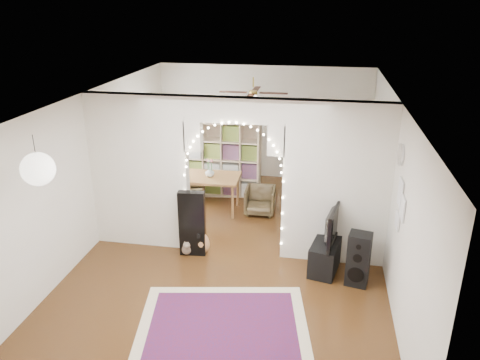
% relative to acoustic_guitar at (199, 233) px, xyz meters
% --- Properties ---
extents(floor, '(7.50, 7.50, 0.00)m').
position_rel_acoustic_guitar_xyz_m(floor, '(0.57, 0.25, -0.40)').
color(floor, black).
rests_on(floor, ground).
extents(ceiling, '(5.00, 7.50, 0.02)m').
position_rel_acoustic_guitar_xyz_m(ceiling, '(0.57, 0.25, 2.30)').
color(ceiling, white).
rests_on(ceiling, wall_back).
extents(wall_back, '(5.00, 0.02, 2.70)m').
position_rel_acoustic_guitar_xyz_m(wall_back, '(0.57, 4.00, 0.95)').
color(wall_back, silver).
rests_on(wall_back, floor).
extents(wall_front, '(5.00, 0.02, 2.70)m').
position_rel_acoustic_guitar_xyz_m(wall_front, '(0.57, -3.50, 0.95)').
color(wall_front, silver).
rests_on(wall_front, floor).
extents(wall_left, '(0.02, 7.50, 2.70)m').
position_rel_acoustic_guitar_xyz_m(wall_left, '(-1.93, 0.25, 0.95)').
color(wall_left, silver).
rests_on(wall_left, floor).
extents(wall_right, '(0.02, 7.50, 2.70)m').
position_rel_acoustic_guitar_xyz_m(wall_right, '(3.07, 0.25, 0.95)').
color(wall_right, silver).
rests_on(wall_right, floor).
extents(divider_wall, '(5.00, 0.20, 2.70)m').
position_rel_acoustic_guitar_xyz_m(divider_wall, '(0.57, 0.25, 1.02)').
color(divider_wall, silver).
rests_on(divider_wall, floor).
extents(fairy_lights, '(1.64, 0.04, 1.60)m').
position_rel_acoustic_guitar_xyz_m(fairy_lights, '(0.57, 0.12, 1.15)').
color(fairy_lights, '#FFEABF').
rests_on(fairy_lights, divider_wall).
extents(window, '(0.04, 1.20, 1.40)m').
position_rel_acoustic_guitar_xyz_m(window, '(-1.90, 2.05, 1.10)').
color(window, white).
rests_on(window, wall_left).
extents(wall_clock, '(0.03, 0.31, 0.31)m').
position_rel_acoustic_guitar_xyz_m(wall_clock, '(3.05, -0.35, 1.70)').
color(wall_clock, white).
rests_on(wall_clock, wall_right).
extents(picture_frames, '(0.02, 0.50, 0.70)m').
position_rel_acoustic_guitar_xyz_m(picture_frames, '(3.05, -0.75, 1.10)').
color(picture_frames, white).
rests_on(picture_frames, wall_right).
extents(paper_lantern, '(0.40, 0.40, 0.40)m').
position_rel_acoustic_guitar_xyz_m(paper_lantern, '(-1.33, -2.15, 1.85)').
color(paper_lantern, white).
rests_on(paper_lantern, ceiling).
extents(ceiling_fan, '(1.10, 1.10, 0.30)m').
position_rel_acoustic_guitar_xyz_m(ceiling_fan, '(0.57, 2.25, 2.00)').
color(ceiling_fan, '#A88C38').
rests_on(ceiling_fan, ceiling).
extents(area_rug, '(2.54, 2.08, 0.02)m').
position_rel_acoustic_guitar_xyz_m(area_rug, '(0.79, -1.75, -0.40)').
color(area_rug, maroon).
rests_on(area_rug, floor).
extents(guitar_case, '(0.45, 0.19, 1.16)m').
position_rel_acoustic_guitar_xyz_m(guitar_case, '(-0.11, 0.00, 0.18)').
color(guitar_case, black).
rests_on(guitar_case, floor).
extents(acoustic_guitar, '(0.39, 0.27, 0.93)m').
position_rel_acoustic_guitar_xyz_m(acoustic_guitar, '(0.00, 0.00, 0.00)').
color(acoustic_guitar, '#B77B49').
rests_on(acoustic_guitar, floor).
extents(tabby_cat, '(0.25, 0.46, 0.30)m').
position_rel_acoustic_guitar_xyz_m(tabby_cat, '(-0.21, -0.02, -0.28)').
color(tabby_cat, brown).
rests_on(tabby_cat, floor).
extents(floor_speaker, '(0.39, 0.36, 0.86)m').
position_rel_acoustic_guitar_xyz_m(floor_speaker, '(2.62, -0.43, 0.02)').
color(floor_speaker, black).
rests_on(floor_speaker, floor).
extents(media_console, '(0.60, 1.06, 0.50)m').
position_rel_acoustic_guitar_xyz_m(media_console, '(2.15, 0.00, -0.15)').
color(media_console, black).
rests_on(media_console, floor).
extents(tv, '(0.36, 1.08, 0.62)m').
position_rel_acoustic_guitar_xyz_m(tv, '(2.15, 0.00, 0.41)').
color(tv, black).
rests_on(tv, media_console).
extents(bookcase, '(1.69, 0.61, 1.69)m').
position_rel_acoustic_guitar_xyz_m(bookcase, '(-0.15, 2.69, 0.44)').
color(bookcase, beige).
rests_on(bookcase, floor).
extents(dining_table, '(1.22, 0.83, 0.76)m').
position_rel_acoustic_guitar_xyz_m(dining_table, '(-0.23, 1.79, 0.28)').
color(dining_table, brown).
rests_on(dining_table, floor).
extents(flower_vase, '(0.19, 0.19, 0.19)m').
position_rel_acoustic_guitar_xyz_m(flower_vase, '(-0.23, 1.79, 0.45)').
color(flower_vase, white).
rests_on(flower_vase, dining_table).
extents(dining_chair_left, '(0.67, 0.68, 0.52)m').
position_rel_acoustic_guitar_xyz_m(dining_chair_left, '(-0.77, 2.31, -0.14)').
color(dining_chair_left, '#4B3D25').
rests_on(dining_chair_left, floor).
extents(dining_chair_right, '(0.61, 0.63, 0.55)m').
position_rel_acoustic_guitar_xyz_m(dining_chair_right, '(0.80, 1.84, -0.13)').
color(dining_chair_right, '#4B3D25').
rests_on(dining_chair_right, floor).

